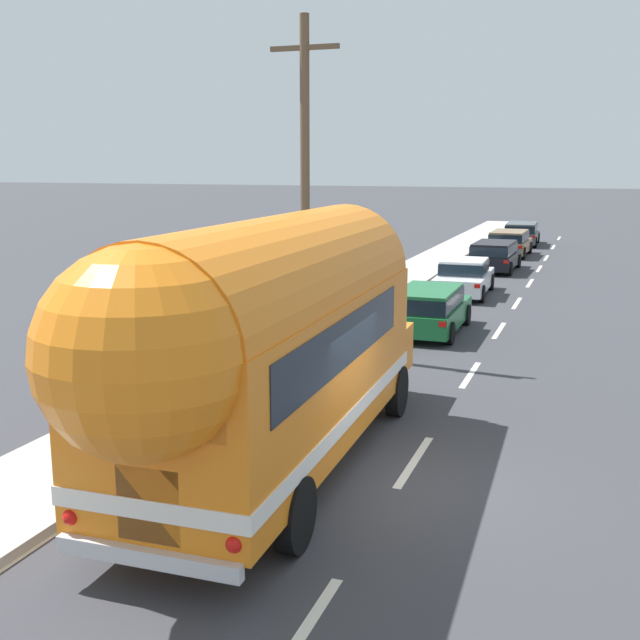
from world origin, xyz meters
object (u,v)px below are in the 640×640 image
(painted_bus, at_px, (267,339))
(car_third, at_px, (495,254))
(car_lead, at_px, (429,307))
(car_second, at_px, (464,276))
(car_fourth, at_px, (510,241))
(utility_pole, at_px, (305,183))
(car_fifth, at_px, (522,232))

(painted_bus, relative_size, car_third, 2.33)
(car_lead, bearing_deg, car_third, 89.99)
(car_second, distance_m, car_fourth, 13.33)
(utility_pole, bearing_deg, car_lead, 51.65)
(painted_bus, distance_m, car_third, 25.73)
(utility_pole, relative_size, car_fifth, 1.82)
(painted_bus, relative_size, car_fourth, 2.39)
(car_second, relative_size, car_fifth, 0.96)
(car_lead, xyz_separation_m, car_third, (0.00, 14.19, 0.00))
(car_second, xyz_separation_m, car_third, (0.19, 7.04, 0.06))
(car_second, bearing_deg, painted_bus, -89.60)
(painted_bus, distance_m, car_fourth, 32.01)
(painted_bus, bearing_deg, car_fourth, 89.97)
(car_second, xyz_separation_m, car_fourth, (0.15, 13.33, 0.06))
(car_second, height_order, car_third, same)
(car_lead, relative_size, car_second, 0.95)
(painted_bus, height_order, car_fourth, painted_bus)
(car_fourth, distance_m, car_fifth, 6.02)
(car_third, bearing_deg, car_fourth, 90.43)
(car_lead, distance_m, car_fifth, 26.50)
(car_second, bearing_deg, car_fourth, 89.37)
(painted_bus, height_order, car_second, painted_bus)
(utility_pole, height_order, car_fourth, utility_pole)
(car_third, distance_m, car_fourth, 6.29)
(utility_pole, relative_size, painted_bus, 0.82)
(car_second, distance_m, car_fifth, 19.35)
(utility_pole, height_order, painted_bus, utility_pole)
(car_third, bearing_deg, painted_bus, -90.14)
(car_third, bearing_deg, utility_pole, -98.45)
(car_fourth, bearing_deg, car_fifth, 89.73)
(utility_pole, xyz_separation_m, painted_bus, (2.53, -8.21, -2.12))
(painted_bus, bearing_deg, car_fifth, 89.93)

